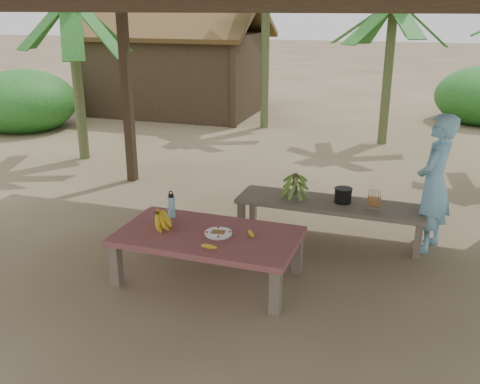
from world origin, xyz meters
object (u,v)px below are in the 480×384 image
(ripe_banana_bunch, at_px, (156,219))
(water_flask, at_px, (171,206))
(work_table, at_px, (208,239))
(cooking_pot, at_px, (343,196))
(plate, at_px, (218,233))
(bench, at_px, (330,206))
(woman, at_px, (434,183))

(ripe_banana_bunch, xyz_separation_m, water_flask, (0.03, 0.31, 0.03))
(work_table, xyz_separation_m, water_flask, (-0.53, 0.29, 0.19))
(ripe_banana_bunch, height_order, cooking_pot, ripe_banana_bunch)
(ripe_banana_bunch, height_order, plate, ripe_banana_bunch)
(bench, bearing_deg, work_table, -123.53)
(work_table, relative_size, cooking_pot, 9.11)
(work_table, xyz_separation_m, ripe_banana_bunch, (-0.56, -0.02, 0.16))
(ripe_banana_bunch, height_order, woman, woman)
(water_flask, bearing_deg, woman, 23.62)
(bench, xyz_separation_m, water_flask, (-1.53, -1.12, 0.23))
(water_flask, bearing_deg, bench, 36.20)
(cooking_pot, bearing_deg, ripe_banana_bunch, -139.24)
(bench, height_order, ripe_banana_bunch, ripe_banana_bunch)
(work_table, distance_m, water_flask, 0.63)
(work_table, relative_size, woman, 1.16)
(bench, height_order, woman, woman)
(ripe_banana_bunch, bearing_deg, work_table, 1.72)
(water_flask, bearing_deg, ripe_banana_bunch, -94.90)
(ripe_banana_bunch, distance_m, woman, 3.07)
(bench, height_order, water_flask, water_flask)
(water_flask, relative_size, cooking_pot, 1.49)
(ripe_banana_bunch, distance_m, water_flask, 0.31)
(woman, bearing_deg, bench, -68.41)
(bench, xyz_separation_m, ripe_banana_bunch, (-1.55, -1.43, 0.20))
(plate, relative_size, cooking_pot, 1.37)
(plate, xyz_separation_m, woman, (2.02, 1.46, 0.27))
(ripe_banana_bunch, bearing_deg, woman, 28.73)
(work_table, distance_m, bench, 1.73)
(water_flask, distance_m, cooking_pot, 2.03)
(plate, distance_m, water_flask, 0.72)
(water_flask, bearing_deg, work_table, -28.94)
(work_table, xyz_separation_m, plate, (0.11, -0.01, 0.08))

